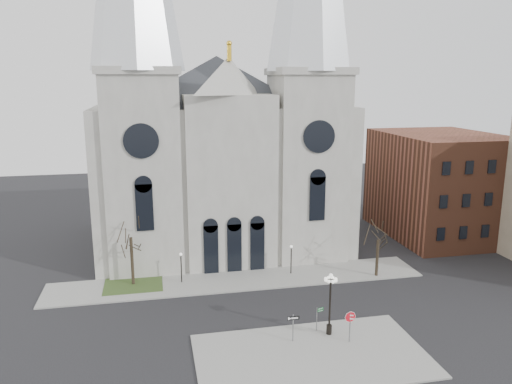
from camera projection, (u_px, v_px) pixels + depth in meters
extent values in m
plane|color=black|center=(260.00, 329.00, 43.06)|extent=(160.00, 160.00, 0.00)
cube|color=gray|center=(311.00, 356.00, 38.87)|extent=(18.00, 10.00, 0.14)
cube|color=gray|center=(238.00, 280.00, 53.55)|extent=(40.00, 6.00, 0.14)
cube|color=#30491F|center=(133.00, 284.00, 52.30)|extent=(6.00, 5.00, 0.18)
cube|color=#9E9B93|center=(218.00, 173.00, 65.90)|extent=(30.00, 24.00, 18.00)
pyramid|color=#2D3035|center=(216.00, 56.00, 62.59)|extent=(33.00, 26.40, 6.00)
cube|color=#9E9B93|center=(143.00, 172.00, 55.44)|extent=(8.00, 8.00, 22.00)
cylinder|color=black|center=(141.00, 141.00, 50.69)|extent=(3.60, 0.30, 3.60)
cube|color=#9E9B93|center=(307.00, 166.00, 59.24)|extent=(8.00, 8.00, 22.00)
cylinder|color=black|center=(319.00, 137.00, 54.50)|extent=(3.60, 0.30, 3.60)
cube|color=#9E9B93|center=(230.00, 183.00, 56.19)|extent=(10.00, 5.00, 19.50)
pyramid|color=#9E9B93|center=(229.00, 76.00, 53.60)|extent=(11.00, 5.00, 4.00)
cube|color=brown|center=(439.00, 184.00, 68.53)|extent=(14.00, 18.00, 14.00)
cylinder|color=black|center=(132.00, 262.00, 51.74)|extent=(0.32, 0.32, 5.25)
cylinder|color=black|center=(377.00, 258.00, 54.19)|extent=(0.32, 0.32, 4.20)
cylinder|color=black|center=(181.00, 269.00, 52.48)|extent=(0.12, 0.12, 3.00)
sphere|color=white|center=(181.00, 254.00, 52.12)|extent=(0.32, 0.32, 0.32)
cylinder|color=black|center=(291.00, 260.00, 54.88)|extent=(0.12, 0.12, 3.00)
sphere|color=white|center=(291.00, 247.00, 54.53)|extent=(0.32, 0.32, 0.32)
cylinder|color=slate|center=(350.00, 327.00, 40.52)|extent=(0.10, 0.10, 2.61)
cylinder|color=red|center=(350.00, 317.00, 40.32)|extent=(0.87, 0.34, 0.91)
cylinder|color=white|center=(350.00, 317.00, 40.32)|extent=(0.93, 0.34, 0.98)
cube|color=white|center=(350.00, 315.00, 40.29)|extent=(0.48, 0.18, 0.11)
cube|color=white|center=(350.00, 318.00, 40.35)|extent=(0.54, 0.21, 0.11)
cylinder|color=black|center=(330.00, 308.00, 41.52)|extent=(0.17, 0.17, 4.78)
cylinder|color=black|center=(329.00, 329.00, 41.95)|extent=(0.46, 0.46, 0.83)
sphere|color=white|center=(331.00, 276.00, 40.89)|extent=(0.33, 0.33, 0.33)
cylinder|color=slate|center=(293.00, 328.00, 40.65)|extent=(0.10, 0.10, 2.33)
cube|color=black|center=(293.00, 318.00, 40.45)|extent=(1.02, 0.05, 0.33)
cylinder|color=slate|center=(317.00, 319.00, 42.38)|extent=(0.09, 0.09, 2.10)
cube|color=#0D5C22|center=(320.00, 308.00, 42.33)|extent=(0.58, 0.20, 0.14)
cube|color=#0D5C22|center=(320.00, 311.00, 42.37)|extent=(0.58, 0.20, 0.14)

